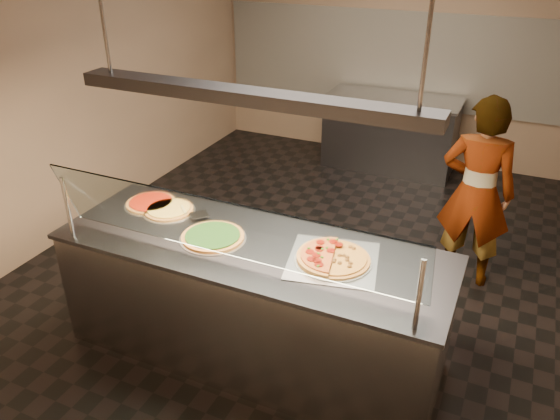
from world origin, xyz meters
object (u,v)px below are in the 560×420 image
at_px(perforated_tray, 333,260).
at_px(heat_lamp_housing, 247,96).
at_px(pizza_tomato, 151,202).
at_px(serving_counter, 253,301).
at_px(sneeze_guard, 224,230).
at_px(prep_table, 390,133).
at_px(half_pizza_pepperoni, 317,252).
at_px(pizza_cheese, 169,209).
at_px(worker, 476,193).
at_px(pizza_spinach, 213,236).
at_px(pizza_spatula, 190,211).
at_px(half_pizza_sausage, 350,261).

bearing_deg(perforated_tray, heat_lamp_housing, -175.44).
bearing_deg(pizza_tomato, serving_counter, -12.66).
relative_size(sneeze_guard, pizza_tomato, 6.10).
height_order(perforated_tray, prep_table, perforated_tray).
bearing_deg(pizza_tomato, prep_table, 75.12).
relative_size(pizza_tomato, prep_table, 0.24).
bearing_deg(half_pizza_pepperoni, pizza_cheese, 173.74).
height_order(prep_table, heat_lamp_housing, heat_lamp_housing).
bearing_deg(pizza_cheese, worker, 35.67).
bearing_deg(perforated_tray, sneeze_guard, -145.60).
xyz_separation_m(sneeze_guard, prep_table, (-0.00, 4.23, -0.76)).
bearing_deg(pizza_cheese, pizza_spinach, -22.54).
bearing_deg(pizza_cheese, pizza_spatula, 4.87).
xyz_separation_m(pizza_spinach, pizza_cheese, (-0.51, 0.21, -0.00)).
height_order(sneeze_guard, half_pizza_sausage, sneeze_guard).
distance_m(pizza_spinach, pizza_spatula, 0.40).
relative_size(half_pizza_sausage, pizza_spatula, 1.77).
relative_size(pizza_spinach, pizza_tomato, 1.14).
bearing_deg(pizza_spinach, pizza_spatula, 145.63).
bearing_deg(prep_table, half_pizza_pepperoni, -83.22).
relative_size(half_pizza_pepperoni, prep_table, 0.30).
height_order(sneeze_guard, prep_table, sneeze_guard).
relative_size(half_pizza_pepperoni, pizza_spinach, 1.09).
bearing_deg(pizza_cheese, perforated_tray, -5.75).
bearing_deg(half_pizza_sausage, sneeze_guard, -150.19).
height_order(sneeze_guard, pizza_tomato, sneeze_guard).
relative_size(pizza_spinach, heat_lamp_housing, 0.20).
xyz_separation_m(serving_counter, pizza_spinach, (-0.28, -0.03, 0.48)).
relative_size(half_pizza_sausage, prep_table, 0.30).
height_order(worker, heat_lamp_housing, heat_lamp_housing).
distance_m(serving_counter, half_pizza_pepperoni, 0.68).
bearing_deg(pizza_spatula, half_pizza_pepperoni, -8.10).
bearing_deg(sneeze_guard, pizza_spatula, 138.44).
bearing_deg(prep_table, perforated_tray, -81.57).
bearing_deg(pizza_cheese, serving_counter, -12.99).
distance_m(sneeze_guard, half_pizza_sausage, 0.83).
relative_size(half_pizza_pepperoni, pizza_spatula, 1.77).
bearing_deg(perforated_tray, pizza_tomato, 173.56).
distance_m(serving_counter, sneeze_guard, 0.83).
xyz_separation_m(serving_counter, pizza_cheese, (-0.79, 0.18, 0.48)).
relative_size(sneeze_guard, pizza_cheese, 6.27).
distance_m(pizza_tomato, worker, 2.67).
height_order(sneeze_guard, half_pizza_pepperoni, sneeze_guard).
height_order(serving_counter, heat_lamp_housing, heat_lamp_housing).
height_order(serving_counter, pizza_spatula, pizza_spatula).
xyz_separation_m(pizza_spatula, prep_table, (0.61, 3.69, -0.49)).
distance_m(perforated_tray, worker, 1.76).
bearing_deg(perforated_tray, pizza_cheese, 174.25).
bearing_deg(heat_lamp_housing, prep_table, 90.04).
relative_size(perforated_tray, heat_lamp_housing, 0.29).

